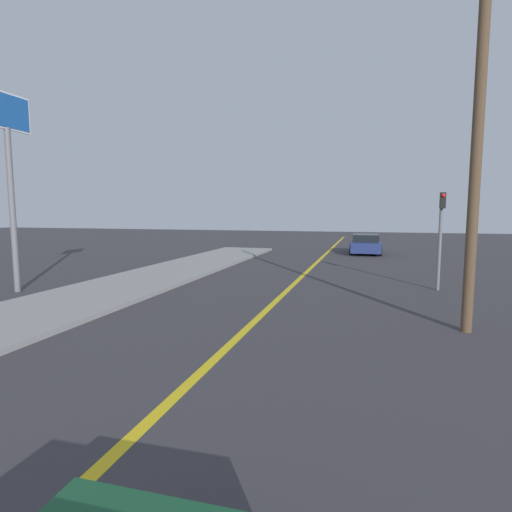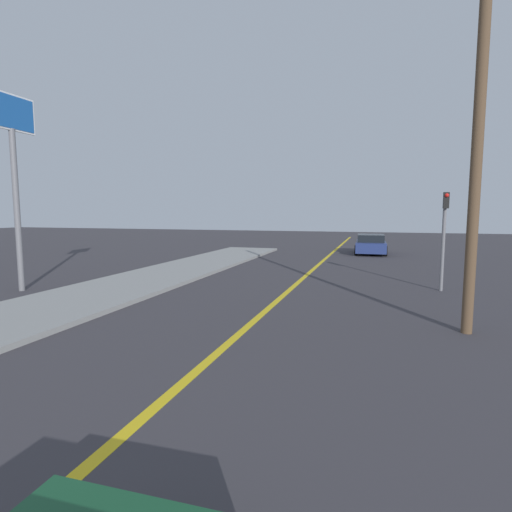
{
  "view_description": "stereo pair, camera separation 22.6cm",
  "coord_description": "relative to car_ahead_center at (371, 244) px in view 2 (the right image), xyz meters",
  "views": [
    {
      "loc": [
        2.75,
        2.41,
        2.77
      ],
      "look_at": [
        -0.29,
        13.1,
        1.55
      ],
      "focal_mm": 28.0,
      "sensor_mm": 36.0,
      "label": 1
    },
    {
      "loc": [
        2.97,
        2.48,
        2.77
      ],
      "look_at": [
        -0.29,
        13.1,
        1.55
      ],
      "focal_mm": 28.0,
      "sensor_mm": 36.0,
      "label": 2
    }
  ],
  "objects": [
    {
      "name": "roadside_sign",
      "position": [
        -11.56,
        -16.63,
        4.34
      ],
      "size": [
        0.2,
        1.88,
        6.74
      ],
      "color": "slate",
      "rests_on": "ground_plane"
    },
    {
      "name": "traffic_light",
      "position": [
        2.63,
        -12.35,
        1.52
      ],
      "size": [
        0.18,
        0.4,
        3.45
      ],
      "color": "slate",
      "rests_on": "ground_plane"
    },
    {
      "name": "sidewalk_left",
      "position": [
        -8.37,
        -14.69,
        -0.57
      ],
      "size": [
        3.64,
        30.58,
        0.14
      ],
      "color": "gray",
      "rests_on": "ground_plane"
    },
    {
      "name": "car_ahead_center",
      "position": [
        0.0,
        0.0,
        0.0
      ],
      "size": [
        2.09,
        4.09,
        1.3
      ],
      "rotation": [
        0.0,
        0.0,
        0.03
      ],
      "color": "navy",
      "rests_on": "ground_plane"
    },
    {
      "name": "road_center_line",
      "position": [
        -2.51,
        -11.98,
        -0.63
      ],
      "size": [
        0.2,
        60.0,
        0.01
      ],
      "color": "gold",
      "rests_on": "ground_plane"
    },
    {
      "name": "utility_pole",
      "position": [
        2.47,
        -17.53,
        3.27
      ],
      "size": [
        0.24,
        0.24,
        7.81
      ],
      "color": "brown",
      "rests_on": "ground_plane"
    }
  ]
}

